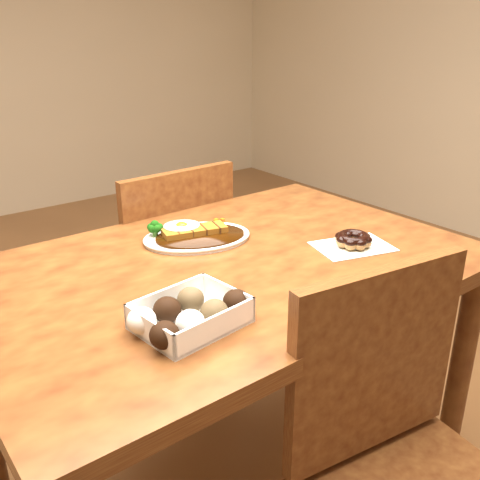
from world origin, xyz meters
TOP-DOWN VIEW (x-y plane):
  - table at (0.00, 0.00)m, footprint 1.20×0.80m
  - chair_far at (0.11, 0.53)m, footprint 0.43×0.43m
  - katsu_curry_plate at (0.01, 0.17)m, footprint 0.33×0.28m
  - donut_box at (-0.24, -0.19)m, footprint 0.23×0.17m
  - pon_de_ring at (0.31, -0.12)m, footprint 0.22×0.18m

SIDE VIEW (x-z plane):
  - chair_far at x=0.11m, z-range 0.04..0.91m
  - table at x=0.00m, z-range 0.28..1.03m
  - katsu_curry_plate at x=0.01m, z-range 0.74..0.79m
  - pon_de_ring at x=0.31m, z-range 0.75..0.79m
  - donut_box at x=-0.24m, z-range 0.75..0.81m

